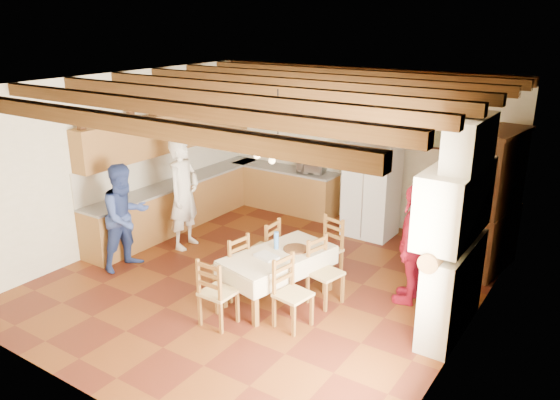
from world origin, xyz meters
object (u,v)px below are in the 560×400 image
object	(u,v)px
chair_end_near	(218,291)
person_man	(184,194)
person_woman_blue	(126,217)
chair_right_near	(293,293)
dining_table	(278,258)
microwave	(312,165)
refrigerator	(372,189)
chair_end_far	(326,249)
chair_left_near	(231,264)
person_woman_red	(413,244)
chair_left_far	(264,248)
hutch	(494,202)
chair_right_far	(326,272)

from	to	relation	value
chair_end_near	person_man	bearing A→B (deg)	-37.55
person_woman_blue	chair_right_near	bearing A→B (deg)	-84.86
dining_table	microwave	distance (m)	3.60
refrigerator	chair_right_near	world-z (taller)	refrigerator
dining_table	chair_end_near	distance (m)	1.05
chair_end_far	refrigerator	bearing A→B (deg)	108.85
chair_end_near	chair_right_near	bearing A→B (deg)	-149.30
chair_left_near	person_woman_red	distance (m)	2.60
chair_left_far	dining_table	bearing A→B (deg)	49.76
hutch	microwave	size ratio (longest dim) A/B	4.25
refrigerator	chair_end_far	xyz separation A→B (m)	(0.17, -2.01, -0.40)
hutch	chair_right_near	distance (m)	3.67
dining_table	person_man	xyz separation A→B (m)	(-2.41, 0.68, 0.34)
chair_end_near	dining_table	bearing A→B (deg)	-104.56
chair_right_near	chair_end_far	world-z (taller)	same
chair_right_near	chair_end_near	world-z (taller)	same
chair_end_far	person_woman_blue	size ratio (longest dim) A/B	0.55
chair_right_far	person_woman_blue	world-z (taller)	person_woman_blue
chair_end_far	person_man	world-z (taller)	person_man
person_woman_red	microwave	distance (m)	3.77
person_man	person_woman_red	distance (m)	4.02
dining_table	chair_right_near	distance (m)	0.78
chair_left_near	chair_end_far	xyz separation A→B (m)	(0.86, 1.25, 0.00)
chair_left_far	chair_right_far	distance (m)	1.22
chair_left_far	person_woman_red	xyz separation A→B (m)	(2.17, 0.55, 0.39)
chair_end_near	chair_end_far	distance (m)	2.04
hutch	person_woman_red	distance (m)	1.82
chair_left_far	chair_right_far	size ratio (longest dim) A/B	1.00
hutch	refrigerator	bearing A→B (deg)	179.84
chair_left_near	person_woman_red	world-z (taller)	person_woman_red
refrigerator	microwave	world-z (taller)	refrigerator
chair_right_near	person_man	distance (m)	3.25
chair_left_far	chair_end_near	xyz separation A→B (m)	(0.30, -1.46, 0.00)
chair_end_near	person_man	size ratio (longest dim) A/B	0.49
dining_table	chair_right_far	distance (m)	0.70
chair_right_near	chair_right_far	xyz separation A→B (m)	(0.05, 0.77, 0.00)
refrigerator	chair_end_near	distance (m)	4.02
chair_left_near	chair_end_near	bearing A→B (deg)	34.54
chair_left_near	chair_left_far	size ratio (longest dim) A/B	1.00
chair_left_far	chair_right_near	bearing A→B (deg)	48.19
person_man	microwave	bearing A→B (deg)	-29.77
dining_table	chair_left_near	size ratio (longest dim) A/B	1.84
person_woman_blue	microwave	world-z (taller)	person_woman_blue
chair_left_far	chair_right_near	world-z (taller)	same
dining_table	microwave	size ratio (longest dim) A/B	3.31
person_man	dining_table	bearing A→B (deg)	-114.23
chair_end_far	chair_right_far	bearing A→B (deg)	-47.23
chair_end_near	person_woman_blue	world-z (taller)	person_woman_blue
refrigerator	person_woman_red	distance (m)	2.51
chair_right_near	chair_left_far	bearing A→B (deg)	58.60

